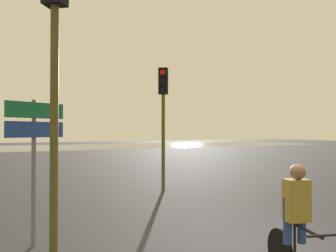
{
  "coord_description": "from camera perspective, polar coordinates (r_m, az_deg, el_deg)",
  "views": [
    {
      "loc": [
        -4.03,
        -3.97,
        2.04
      ],
      "look_at": [
        0.5,
        5.0,
        2.2
      ],
      "focal_mm": 35.0,
      "sensor_mm": 36.0,
      "label": 1
    }
  ],
  "objects": [
    {
      "name": "cyclist",
      "position": [
        4.67,
        21.76,
        -16.01
      ],
      "size": [
        0.62,
        1.65,
        1.62
      ],
      "rotation": [
        0.0,
        0.0,
        2.85
      ],
      "color": "black",
      "rests_on": "ground"
    },
    {
      "name": "traffic_light_center",
      "position": [
        11.24,
        -0.84,
        3.67
      ],
      "size": [
        0.4,
        0.42,
        4.21
      ],
      "rotation": [
        0.0,
        0.0,
        2.58
      ],
      "color": "#4C4719",
      "rests_on": "ground"
    },
    {
      "name": "direction_sign_post",
      "position": [
        6.26,
        -22.19,
        -3.1
      ],
      "size": [
        1.0,
        0.51,
        2.6
      ],
      "rotation": [
        0.0,
        0.0,
        3.6
      ],
      "color": "slate",
      "rests_on": "ground"
    },
    {
      "name": "water_strip",
      "position": [
        43.46,
        -21.48,
        -3.53
      ],
      "size": [
        80.0,
        16.0,
        0.01
      ],
      "primitive_type": "cube",
      "color": "slate",
      "rests_on": "ground"
    },
    {
      "name": "traffic_light_near_left",
      "position": [
        5.21,
        -19.17,
        13.25
      ],
      "size": [
        0.41,
        0.42,
        4.79
      ],
      "rotation": [
        0.0,
        0.0,
        2.48
      ],
      "color": "#4C4719",
      "rests_on": "ground"
    }
  ]
}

